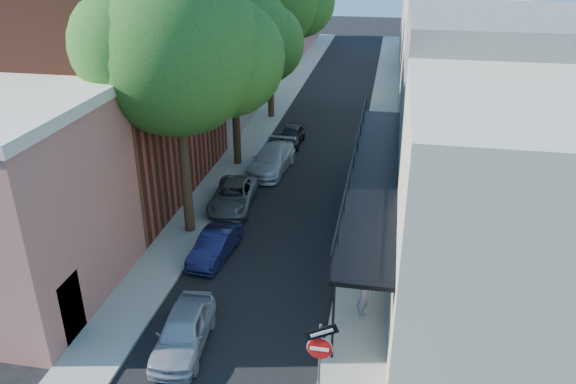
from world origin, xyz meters
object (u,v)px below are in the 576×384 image
at_px(parked_car_b, 215,245).
at_px(oak_mid, 241,38).
at_px(pedestrian, 364,297).
at_px(parked_car_a, 184,331).
at_px(parked_car_d, 272,160).
at_px(parked_car_c, 233,196).
at_px(parked_car_e, 291,136).
at_px(oak_near, 188,52).
at_px(sign_post, 320,352).

bearing_deg(parked_car_b, oak_mid, 103.66).
relative_size(parked_car_b, pedestrian, 2.09).
relative_size(parked_car_a, pedestrian, 2.28).
relative_size(parked_car_d, pedestrian, 2.85).
xyz_separation_m(parked_car_c, parked_car_e, (1.18, 9.09, 0.00)).
bearing_deg(parked_car_c, oak_near, -111.82).
xyz_separation_m(oak_mid, parked_car_a, (2.02, -15.49, -6.43)).
xyz_separation_m(sign_post, oak_near, (-6.53, 9.29, 5.84)).
bearing_deg(sign_post, parked_car_a, 158.84).
bearing_deg(parked_car_d, sign_post, -68.34).
bearing_deg(parked_car_b, parked_car_c, 102.51).
height_order(oak_mid, pedestrian, oak_mid).
bearing_deg(pedestrian, oak_mid, 43.08).
bearing_deg(oak_mid, parked_car_c, -81.34).
relative_size(oak_mid, parked_car_b, 3.00).
height_order(parked_car_b, pedestrian, pedestrian).
bearing_deg(sign_post, oak_mid, 110.86).
distance_m(parked_car_c, parked_car_d, 4.79).
height_order(sign_post, parked_car_d, sign_post).
bearing_deg(parked_car_d, parked_car_e, 91.08).
bearing_deg(parked_car_b, sign_post, -48.12).
height_order(parked_car_a, parked_car_d, parked_car_d).
xyz_separation_m(parked_car_b, parked_car_c, (-0.53, 4.58, 0.02)).
xyz_separation_m(sign_post, pedestrian, (0.95, 4.24, -1.10)).
relative_size(parked_car_d, parked_car_e, 1.35).
relative_size(oak_near, parked_car_c, 2.72).
xyz_separation_m(parked_car_c, parked_car_d, (0.87, 4.71, 0.09)).
bearing_deg(parked_car_d, oak_mid, 161.17).
bearing_deg(pedestrian, parked_car_b, 77.39).
height_order(oak_mid, parked_car_b, oak_mid).
bearing_deg(parked_car_d, oak_near, -97.71).
xyz_separation_m(oak_near, parked_car_e, (1.97, 11.58, -7.29)).
distance_m(parked_car_d, parked_car_e, 4.39).
relative_size(sign_post, parked_car_e, 0.87).
xyz_separation_m(parked_car_b, pedestrian, (6.17, -2.96, 0.37)).
relative_size(oak_mid, parked_car_c, 2.43).
height_order(parked_car_d, parked_car_e, parked_car_d).
xyz_separation_m(oak_near, oak_mid, (-0.05, 7.97, -0.82)).
bearing_deg(parked_car_c, parked_car_e, 78.15).
bearing_deg(parked_car_b, pedestrian, -19.69).
distance_m(sign_post, oak_mid, 19.14).
height_order(sign_post, parked_car_a, sign_post).
distance_m(parked_car_d, pedestrian, 13.58).
xyz_separation_m(parked_car_a, parked_car_b, (-0.66, 5.44, -0.07)).
relative_size(oak_mid, pedestrian, 6.28).
relative_size(oak_mid, parked_car_e, 2.97).
xyz_separation_m(parked_car_a, parked_car_e, (0.00, 19.11, -0.04)).
bearing_deg(pedestrian, parked_car_a, 127.22).
bearing_deg(oak_mid, sign_post, -69.14).
xyz_separation_m(parked_car_b, parked_car_e, (0.66, 13.67, 0.02)).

